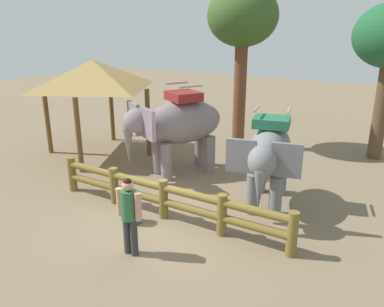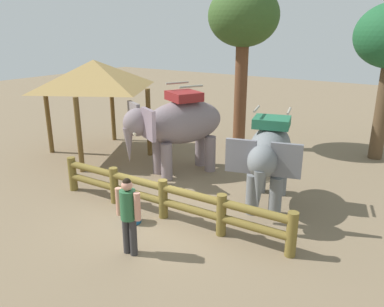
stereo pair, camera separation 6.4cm
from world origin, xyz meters
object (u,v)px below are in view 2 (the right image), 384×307
elephant_near_left (178,125)px  feed_bucket (133,214)px  log_fence (163,196)px  tourist_woman_in_black (128,211)px  thatched_shelter (94,75)px  elephant_center (269,154)px  tree_back_center (243,21)px

elephant_near_left → feed_bucket: 3.95m
log_fence → feed_bucket: bearing=-125.4°
log_fence → tourist_woman_in_black: (0.45, -1.74, 0.43)m
tourist_woman_in_black → thatched_shelter: size_ratio=0.38×
elephant_center → elephant_near_left: bearing=168.5°
log_fence → feed_bucket: size_ratio=15.27×
feed_bucket → log_fence: bearing=54.6°
elephant_center → feed_bucket: size_ratio=7.07×
elephant_near_left → tree_back_center: tree_back_center is taller
thatched_shelter → feed_bucket: size_ratio=10.20×
elephant_center → thatched_shelter: size_ratio=0.69×
feed_bucket → tree_back_center: bearing=96.3°
log_fence → tourist_woman_in_black: bearing=-75.6°
elephant_center → feed_bucket: bearing=-131.2°
elephant_center → feed_bucket: 3.90m
log_fence → tree_back_center: tree_back_center is taller
tourist_woman_in_black → tree_back_center: tree_back_center is taller
thatched_shelter → tree_back_center: bearing=43.4°
elephant_near_left → thatched_shelter: (-3.83, -0.02, 1.37)m
elephant_near_left → elephant_center: elephant_near_left is taller
thatched_shelter → tree_back_center: (4.13, 3.90, 1.92)m
log_fence → thatched_shelter: (-5.40, 2.82, 2.48)m
tourist_woman_in_black → thatched_shelter: (-5.84, 4.56, 2.05)m
elephant_near_left → log_fence: bearing=-61.0°
log_fence → elephant_center: (1.96, 2.11, 0.93)m
elephant_near_left → thatched_shelter: 4.06m
elephant_center → tree_back_center: bearing=125.1°
tourist_woman_in_black → thatched_shelter: 7.69m
elephant_center → feed_bucket: elephant_center is taller
elephant_near_left → feed_bucket: (1.11, -3.48, -1.48)m
elephant_center → tourist_woman_in_black: 4.17m
log_fence → tree_back_center: size_ratio=1.11×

